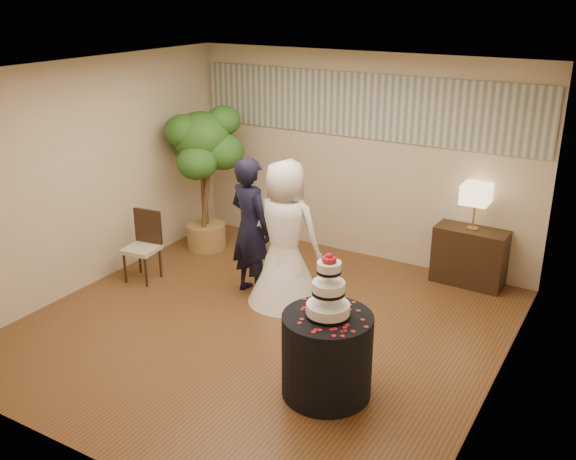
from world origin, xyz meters
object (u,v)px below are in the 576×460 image
Objects in this scene: groom at (250,227)px; side_chair at (141,247)px; wedding_cake at (329,285)px; ficus_tree at (204,178)px; console at (469,256)px; table_lamp at (475,207)px; bride at (285,233)px; cake_table at (327,355)px.

groom reaches higher than side_chair.
ficus_tree is at bearing 143.58° from wedding_cake.
side_chair is (-1.42, -0.40, -0.41)m from groom.
console is 1.53× the size of table_lamp.
bride is (0.47, 0.02, 0.01)m from groom.
console is at bearing 0.00° from table_lamp.
bride is 2.10× the size of cake_table.
groom is 1.94× the size of console.
bride reaches higher than groom.
table_lamp is 4.22m from side_chair.
ficus_tree is (-3.15, 2.32, -0.07)m from wedding_cake.
bride reaches higher than wedding_cake.
wedding_cake is 1.05× the size of table_lamp.
side_chair is at bearing 32.32° from groom.
table_lamp is at bearing 81.10° from cake_table.
console is 0.66m from table_lamp.
ficus_tree reaches higher than cake_table.
ficus_tree reaches higher than bride.
table_lamp reaches higher than side_chair.
console is at bearing -142.75° from bride.
wedding_cake is 3.07m from table_lamp.
side_chair is (-3.66, -2.02, 0.08)m from console.
groom is 1.66m from ficus_tree.
groom reaches higher than wedding_cake.
bride is 1.93× the size of side_chair.
groom is 2.83× the size of wedding_cake.
wedding_cake reaches higher than side_chair.
wedding_cake is at bearing -98.90° from table_lamp.
cake_table is 0.40× the size of ficus_tree.
bride is 2.06m from ficus_tree.
wedding_cake is (0.00, 0.00, 0.71)m from cake_table.
groom is at bearing 141.19° from wedding_cake.
bride is 1.97× the size of console.
console is 4.18m from side_chair.
groom is 2.98× the size of table_lamp.
bride is 3.02× the size of table_lamp.
groom is 0.47m from bride.
table_lamp is at bearing -127.76° from groom.
table_lamp is at bearing 0.00° from console.
wedding_cake is at bearing -96.93° from console.
ficus_tree is at bearing -16.64° from groom.
cake_table is at bearing 127.14° from bride.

